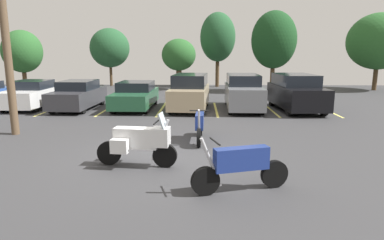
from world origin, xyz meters
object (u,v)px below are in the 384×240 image
at_px(motorcycle_touring, 140,141).
at_px(motorcycle_second, 200,124).
at_px(car_white, 32,95).
at_px(car_charcoal, 78,95).
at_px(utility_pole, 4,17).
at_px(motorcycle_third, 240,165).
at_px(car_green, 135,95).
at_px(car_grey, 243,92).
at_px(car_black, 296,92).
at_px(car_tan, 190,92).

relative_size(motorcycle_touring, motorcycle_second, 1.00).
bearing_deg(car_white, motorcycle_touring, -51.53).
height_order(car_white, car_charcoal, car_charcoal).
distance_m(motorcycle_touring, utility_pole, 7.18).
xyz_separation_m(motorcycle_third, car_green, (-4.38, 11.06, 0.10)).
relative_size(car_white, car_charcoal, 0.98).
bearing_deg(car_grey, car_black, -6.54).
height_order(car_white, utility_pole, utility_pole).
bearing_deg(motorcycle_third, car_charcoal, 124.35).
bearing_deg(car_tan, motorcycle_third, -82.40).
relative_size(car_charcoal, car_black, 0.97).
distance_m(motorcycle_second, car_white, 11.47).
bearing_deg(car_green, car_charcoal, -175.66).
bearing_deg(utility_pole, motorcycle_third, -33.19).
bearing_deg(car_white, car_grey, -1.10).
bearing_deg(car_white, car_black, -2.14).
xyz_separation_m(motorcycle_third, car_white, (-10.06, 11.15, 0.12)).
bearing_deg(car_white, car_green, -0.94).
height_order(car_white, car_grey, car_grey).
distance_m(car_white, car_charcoal, 2.67).
bearing_deg(car_black, car_green, 177.05).
height_order(motorcycle_second, car_black, car_black).
relative_size(car_tan, utility_pole, 0.55).
bearing_deg(car_green, car_black, -2.95).
xyz_separation_m(car_charcoal, car_grey, (8.79, 0.10, 0.17)).
bearing_deg(car_green, motorcycle_second, -62.84).
distance_m(car_white, car_tan, 8.64).
xyz_separation_m(motorcycle_third, car_tan, (-1.44, 10.76, 0.32)).
height_order(car_green, car_grey, car_grey).
relative_size(car_white, utility_pole, 0.54).
relative_size(motorcycle_touring, car_tan, 0.49).
relative_size(motorcycle_third, car_black, 0.48).
bearing_deg(car_black, car_tan, 178.61).
bearing_deg(motorcycle_third, car_black, 68.98).
bearing_deg(car_black, motorcycle_touring, -125.99).
xyz_separation_m(car_charcoal, car_tan, (5.97, -0.07, 0.18)).
height_order(motorcycle_second, car_green, car_green).
distance_m(car_black, utility_pole, 13.45).
bearing_deg(utility_pole, car_white, 111.00).
bearing_deg(motorcycle_touring, car_grey, 67.58).
relative_size(motorcycle_second, car_charcoal, 0.49).
bearing_deg(car_grey, car_white, 178.90).
bearing_deg(car_white, car_tan, -2.63).
height_order(motorcycle_third, car_tan, car_tan).
bearing_deg(car_white, utility_pole, -69.00).
xyz_separation_m(car_green, car_black, (8.46, -0.44, 0.24)).
bearing_deg(motorcycle_second, motorcycle_touring, -120.61).
bearing_deg(car_black, motorcycle_third, -111.02).
bearing_deg(car_green, motorcycle_third, -68.40).
xyz_separation_m(car_white, car_black, (14.14, -0.53, 0.22)).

